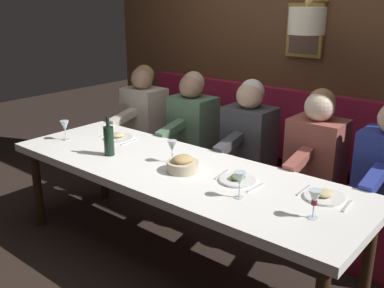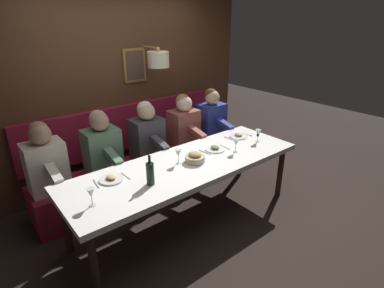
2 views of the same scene
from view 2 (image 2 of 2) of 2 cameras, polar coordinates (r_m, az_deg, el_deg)
name	(u,v)px [view 2 (image 2 of 2)]	position (r m, az deg, el deg)	size (l,w,h in m)	color
ground_plane	(188,219)	(3.69, -0.76, -13.90)	(12.00, 12.00, 0.00)	black
dining_table	(188,168)	(3.33, -0.82, -4.51)	(0.90, 2.72, 0.74)	white
banquette_bench	(147,174)	(4.20, -8.40, -5.63)	(0.52, 2.92, 0.45)	maroon
back_wall_panel	(121,84)	(4.29, -13.28, 10.88)	(0.59, 4.12, 2.90)	#51331E
diner_nearest	(211,117)	(4.60, 3.66, 5.17)	(0.60, 0.40, 0.79)	#283893
diner_near	(184,124)	(4.28, -1.55, 3.82)	(0.60, 0.40, 0.79)	#934C42
diner_middle	(147,133)	(3.96, -8.45, 1.98)	(0.60, 0.40, 0.79)	#3D3D42
diner_far	(102,145)	(3.71, -16.63, -0.24)	(0.60, 0.40, 0.79)	#567A5B
diner_farthest	(45,160)	(3.55, -25.96, -2.77)	(0.60, 0.40, 0.79)	beige
place_setting_0	(111,179)	(3.07, -14.95, -6.32)	(0.24, 0.32, 0.05)	silver
place_setting_1	(215,149)	(3.63, 4.36, -0.88)	(0.24, 0.32, 0.05)	white
place_setting_2	(239,136)	(4.06, 8.76, 1.57)	(0.24, 0.32, 0.05)	white
wine_glass_0	(258,133)	(3.90, 12.34, 1.99)	(0.07, 0.07, 0.16)	silver
wine_glass_1	(91,193)	(2.68, -18.52, -8.82)	(0.07, 0.07, 0.16)	silver
wine_glass_2	(178,154)	(3.25, -2.64, -1.82)	(0.07, 0.07, 0.16)	silver
wine_glass_3	(236,143)	(3.56, 8.27, 0.23)	(0.07, 0.07, 0.16)	silver
wine_bottle	(150,173)	(2.88, -7.89, -5.49)	(0.08, 0.08, 0.30)	black
bread_bowl	(195,158)	(3.31, 0.56, -2.58)	(0.22, 0.22, 0.12)	beige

